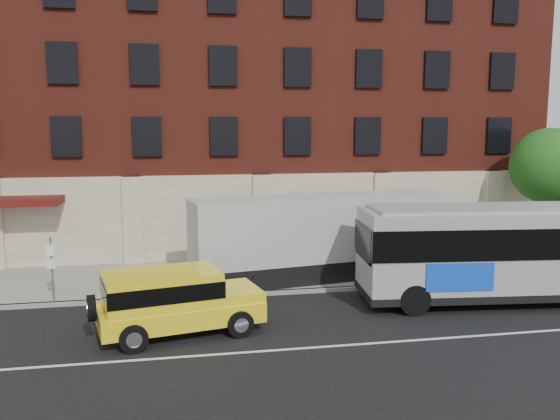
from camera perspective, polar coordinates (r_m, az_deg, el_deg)
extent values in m
plane|color=black|center=(16.95, 4.45, -14.00)|extent=(120.00, 120.00, 0.00)
cube|color=gray|center=(25.30, -0.82, -6.23)|extent=(60.00, 6.00, 0.15)
cube|color=gray|center=(22.45, 0.48, -8.12)|extent=(60.00, 0.25, 0.15)
cube|color=silver|center=(17.40, 4.02, -13.37)|extent=(60.00, 0.12, 0.01)
cube|color=maroon|center=(32.42, -3.27, 10.47)|extent=(30.00, 10.00, 15.00)
cube|color=beige|center=(27.63, -1.82, -0.59)|extent=(30.00, 0.35, 4.00)
cube|color=#490F0D|center=(27.22, -25.09, 0.83)|extent=(4.20, 2.20, 0.30)
cube|color=beige|center=(27.29, -14.34, -0.96)|extent=(0.90, 0.55, 4.00)
cube|color=beige|center=(27.54, -1.79, -0.62)|extent=(0.90, 0.55, 4.00)
cube|color=beige|center=(29.04, 9.99, -0.28)|extent=(0.90, 0.55, 4.00)
cube|color=beige|center=(31.63, 20.23, 0.03)|extent=(0.90, 0.55, 4.00)
cube|color=black|center=(27.46, -20.38, 6.81)|extent=(1.30, 0.20, 1.80)
cube|color=black|center=(27.09, -13.02, 7.10)|extent=(1.30, 0.20, 1.80)
cube|color=black|center=(27.16, -5.56, 7.27)|extent=(1.30, 0.20, 1.80)
cube|color=black|center=(27.69, 1.73, 7.33)|extent=(1.30, 0.20, 1.80)
cube|color=black|center=(28.63, 8.65, 7.27)|extent=(1.30, 0.20, 1.80)
cube|color=black|center=(29.96, 15.04, 7.13)|extent=(1.30, 0.20, 1.80)
cube|color=black|center=(31.62, 20.81, 6.92)|extent=(1.30, 0.20, 1.80)
cube|color=black|center=(27.59, -20.73, 13.46)|extent=(1.30, 0.20, 1.80)
cube|color=black|center=(27.22, -13.24, 13.85)|extent=(1.30, 0.20, 1.80)
cube|color=black|center=(27.30, -5.66, 14.01)|extent=(1.30, 0.20, 1.80)
cube|color=black|center=(27.82, 1.76, 13.93)|extent=(1.30, 0.20, 1.80)
cube|color=black|center=(28.76, 8.79, 13.66)|extent=(1.30, 0.20, 1.80)
cube|color=black|center=(30.08, 15.27, 13.23)|extent=(1.30, 0.20, 1.80)
cube|color=black|center=(31.73, 21.12, 12.70)|extent=(1.30, 0.20, 1.80)
cube|color=black|center=(30.53, 15.51, 19.22)|extent=(1.30, 0.20, 1.80)
cube|color=black|center=(32.16, 21.43, 18.38)|extent=(1.30, 0.20, 1.80)
cube|color=black|center=(28.06, -23.52, -1.97)|extent=(2.60, 0.15, 2.80)
cube|color=black|center=(27.33, -11.17, -1.70)|extent=(2.60, 0.15, 2.80)
cube|color=black|center=(27.89, 1.25, -1.34)|extent=(2.60, 0.15, 2.80)
cube|color=black|center=(29.68, 12.67, -0.95)|extent=(2.60, 0.15, 2.80)
cylinder|color=gray|center=(22.40, -21.61, -5.65)|extent=(0.07, 0.07, 2.50)
cube|color=white|center=(22.08, -21.80, -3.72)|extent=(0.30, 0.03, 0.40)
cube|color=white|center=(22.18, -21.73, -4.99)|extent=(0.30, 0.03, 0.35)
cylinder|color=#3C281E|center=(30.66, 24.73, -1.42)|extent=(0.32, 0.32, 3.00)
sphere|color=#174C15|center=(30.34, 25.07, 3.99)|extent=(3.60, 3.60, 3.60)
sphere|color=#174C15|center=(30.35, 23.66, 3.32)|extent=(2.00, 2.00, 2.00)
cube|color=#95979E|center=(23.15, 24.11, -3.67)|extent=(13.13, 3.96, 3.07)
cube|color=black|center=(23.47, 23.90, -7.08)|extent=(13.18, 4.02, 0.27)
cube|color=#95979E|center=(22.89, 24.35, 0.22)|extent=(12.45, 3.58, 0.13)
cube|color=black|center=(23.06, 24.19, -2.43)|extent=(13.22, 4.06, 1.08)
cube|color=blue|center=(20.59, 17.40, -6.36)|extent=(2.36, 0.28, 0.97)
cylinder|color=black|center=(20.44, 13.17, -8.66)|extent=(1.10, 0.43, 1.08)
cylinder|color=black|center=(22.68, 11.27, -6.90)|extent=(1.10, 0.43, 1.08)
cube|color=yellow|center=(18.48, -9.79, -9.96)|extent=(5.28, 3.05, 0.62)
cube|color=yellow|center=(18.13, -11.63, -7.63)|extent=(3.76, 2.69, 1.03)
cube|color=black|center=(18.12, -11.63, -7.48)|extent=(3.81, 2.74, 0.52)
cube|color=yellow|center=(18.76, -4.69, -8.09)|extent=(1.92, 2.24, 0.31)
cube|color=black|center=(19.13, -2.37, -9.04)|extent=(0.40, 1.63, 0.57)
cylinder|color=black|center=(17.99, -18.16, -9.21)|extent=(0.38, 0.82, 0.79)
cylinder|color=black|center=(18.04, -3.98, -11.19)|extent=(0.87, 0.45, 0.83)
cylinder|color=silver|center=(18.04, -3.98, -11.19)|extent=(0.51, 0.40, 0.46)
cylinder|color=black|center=(19.87, -5.85, -9.35)|extent=(0.87, 0.45, 0.83)
cylinder|color=silver|center=(19.87, -5.85, -9.35)|extent=(0.51, 0.40, 0.46)
cylinder|color=black|center=(17.36, -14.30, -12.22)|extent=(0.87, 0.45, 0.83)
cylinder|color=silver|center=(17.36, -14.30, -12.22)|extent=(0.51, 0.40, 0.46)
cylinder|color=black|center=(19.26, -15.18, -10.18)|extent=(0.87, 0.45, 0.83)
cylinder|color=silver|center=(19.26, -15.18, -10.18)|extent=(0.51, 0.40, 0.46)
cube|color=black|center=(24.24, 4.06, -5.87)|extent=(10.98, 3.93, 0.99)
cube|color=#B7B7B2|center=(23.87, 4.10, -1.69)|extent=(10.99, 3.97, 2.60)
cylinder|color=black|center=(21.98, -4.56, -7.49)|extent=(0.93, 0.40, 0.90)
cylinder|color=black|center=(23.91, -5.90, -6.21)|extent=(0.93, 0.40, 0.90)
cylinder|color=black|center=(22.28, -1.87, -7.25)|extent=(0.93, 0.40, 0.90)
cylinder|color=black|center=(24.19, -3.41, -6.01)|extent=(0.93, 0.40, 0.90)
cylinder|color=black|center=(24.72, 11.36, -5.84)|extent=(0.93, 0.40, 0.90)
cylinder|color=black|center=(26.45, 9.02, -4.85)|extent=(0.93, 0.40, 0.90)
cylinder|color=black|center=(25.29, 13.45, -5.59)|extent=(0.93, 0.40, 0.90)
cylinder|color=black|center=(26.98, 11.02, -4.64)|extent=(0.93, 0.40, 0.90)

